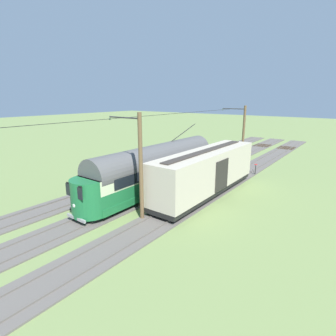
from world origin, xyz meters
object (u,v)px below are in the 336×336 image
object	(u,v)px
catenary_pole_foreground	(243,136)
track_end_bumper	(192,157)
vintage_streetcar	(157,167)
switch_stand	(255,169)
spare_tie_stack	(95,180)
catenary_pole_mid_near	(140,166)
boxcar_adjacent	(206,171)

from	to	relation	value
catenary_pole_foreground	track_end_bumper	bearing A→B (deg)	2.31
vintage_streetcar	switch_stand	size ratio (longest dim) A/B	13.94
catenary_pole_foreground	track_end_bumper	world-z (taller)	catenary_pole_foreground
switch_stand	spare_tie_stack	bearing A→B (deg)	45.98
catenary_pole_foreground	track_end_bumper	distance (m)	7.62
switch_stand	spare_tie_stack	distance (m)	17.18
catenary_pole_mid_near	track_end_bumper	size ratio (longest dim) A/B	4.12
catenary_pole_foreground	track_end_bumper	xyz separation A→B (m)	(6.77, 0.27, -3.48)
boxcar_adjacent	spare_tie_stack	xyz separation A→B (m)	(10.59, 3.64, -1.89)
spare_tie_stack	track_end_bumper	bearing A→B (deg)	-100.10
catenary_pole_mid_near	spare_tie_stack	xyz separation A→B (m)	(9.33, -3.31, -3.61)
switch_stand	spare_tie_stack	world-z (taller)	switch_stand
boxcar_adjacent	catenary_pole_mid_near	size ratio (longest dim) A/B	1.79
boxcar_adjacent	switch_stand	xyz separation A→B (m)	(-1.34, -8.71, -1.46)
catenary_pole_mid_near	track_end_bumper	bearing A→B (deg)	-69.01
switch_stand	track_end_bumper	size ratio (longest dim) A/B	0.69
catenary_pole_foreground	switch_stand	bearing A→B (deg)	139.00
track_end_bumper	switch_stand	bearing A→B (deg)	168.01
vintage_streetcar	boxcar_adjacent	distance (m)	4.41
switch_stand	catenary_pole_foreground	bearing A→B (deg)	-41.00
boxcar_adjacent	spare_tie_stack	size ratio (longest dim) A/B	5.52
switch_stand	track_end_bumper	xyz separation A→B (m)	(9.38, -1.99, -0.30)
vintage_streetcar	boxcar_adjacent	world-z (taller)	vintage_streetcar
vintage_streetcar	catenary_pole_foreground	world-z (taller)	catenary_pole_foreground
vintage_streetcar	spare_tie_stack	xyz separation A→B (m)	(6.57, 1.82, -1.99)
boxcar_adjacent	track_end_bumper	size ratio (longest dim) A/B	7.35
catenary_pole_foreground	track_end_bumper	size ratio (longest dim) A/B	4.12
catenary_pole_foreground	spare_tie_stack	xyz separation A→B (m)	(9.33, 14.61, -3.61)
vintage_streetcar	catenary_pole_foreground	xyz separation A→B (m)	(-2.75, -12.79, 1.62)
switch_stand	track_end_bumper	bearing A→B (deg)	-11.99
spare_tie_stack	track_end_bumper	world-z (taller)	track_end_bumper
catenary_pole_foreground	catenary_pole_mid_near	bearing A→B (deg)	90.00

